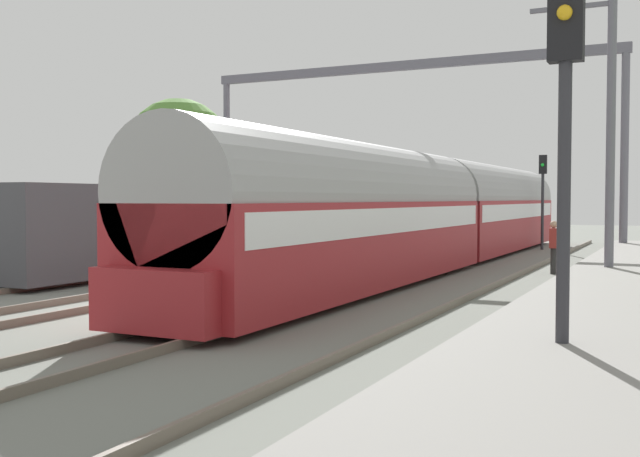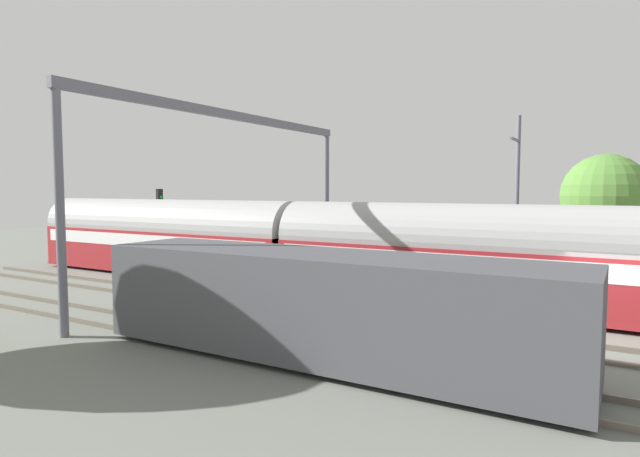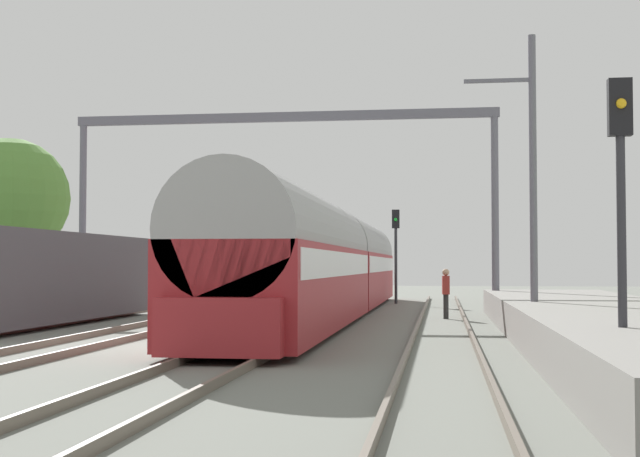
% 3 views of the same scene
% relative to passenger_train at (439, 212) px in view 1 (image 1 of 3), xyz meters
% --- Properties ---
extents(ground, '(120.00, 120.00, 0.00)m').
position_rel_passenger_train_xyz_m(ground, '(-2.06, -12.61, -1.97)').
color(ground, slate).
extents(track_west, '(1.52, 60.00, 0.16)m').
position_rel_passenger_train_xyz_m(track_west, '(-4.13, -12.61, -1.89)').
color(track_west, '#695F53').
rests_on(track_west, ground).
extents(track_east, '(1.52, 60.00, 0.16)m').
position_rel_passenger_train_xyz_m(track_east, '(0.00, -12.61, -1.89)').
color(track_east, '#695F53').
rests_on(track_east, ground).
extents(track_far_east, '(1.52, 60.00, 0.16)m').
position_rel_passenger_train_xyz_m(track_far_east, '(4.13, -12.61, -1.89)').
color(track_far_east, '#695F53').
rests_on(track_far_east, ground).
extents(passenger_train, '(2.93, 32.85, 3.82)m').
position_rel_passenger_train_xyz_m(passenger_train, '(0.00, 0.00, 0.00)').
color(passenger_train, maroon).
rests_on(passenger_train, ground).
extents(freight_car, '(2.80, 13.00, 2.70)m').
position_rel_passenger_train_xyz_m(freight_car, '(-8.26, -6.25, -0.50)').
color(freight_car, '#47474C').
rests_on(freight_car, ground).
extents(person_crossing, '(0.26, 0.41, 1.73)m').
position_rel_passenger_train_xyz_m(person_crossing, '(4.25, -1.38, -0.94)').
color(person_crossing, '#2C2C2C').
rests_on(person_crossing, ground).
extents(railway_signal_near, '(0.36, 0.30, 4.78)m').
position_rel_passenger_train_xyz_m(railway_signal_near, '(6.89, -18.22, 1.11)').
color(railway_signal_near, '#2D2D33').
rests_on(railway_signal_near, ground).
extents(railway_signal_far, '(0.36, 0.30, 4.54)m').
position_rel_passenger_train_xyz_m(railway_signal_far, '(1.92, 10.56, 0.96)').
color(railway_signal_far, '#2D2D33').
rests_on(railway_signal_far, ground).
extents(catenary_gantry, '(16.79, 0.28, 7.86)m').
position_rel_passenger_train_xyz_m(catenary_gantry, '(-2.06, 1.76, 3.95)').
color(catenary_gantry, slate).
rests_on(catenary_gantry, ground).
extents(catenary_pole_east_mid, '(1.90, 0.20, 8.00)m').
position_rel_passenger_train_xyz_m(catenary_pole_east_mid, '(6.48, -8.46, 2.18)').
color(catenary_pole_east_mid, slate).
rests_on(catenary_pole_east_mid, ground).
extents(tree_west_background, '(5.22, 5.22, 7.42)m').
position_rel_passenger_train_xyz_m(tree_west_background, '(-14.61, 4.11, 2.83)').
color(tree_west_background, '#4C3826').
rests_on(tree_west_background, ground).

